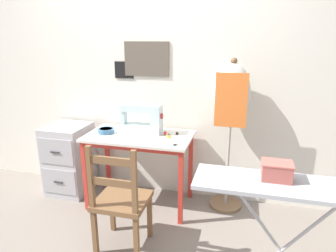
# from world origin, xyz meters

# --- Properties ---
(ground_plane) EXTENTS (14.00, 14.00, 0.00)m
(ground_plane) POSITION_xyz_m (0.00, 0.00, 0.00)
(ground_plane) COLOR gray
(wall_back) EXTENTS (10.00, 0.07, 2.55)m
(wall_back) POSITION_xyz_m (-0.00, 0.63, 1.28)
(wall_back) COLOR silver
(wall_back) RESTS_ON ground_plane
(sewing_table) EXTENTS (1.02, 0.57, 0.74)m
(sewing_table) POSITION_xyz_m (0.00, 0.27, 0.64)
(sewing_table) COLOR silver
(sewing_table) RESTS_ON ground_plane
(sewing_machine) EXTENTS (0.42, 0.16, 0.31)m
(sewing_machine) POSITION_xyz_m (0.02, 0.36, 0.87)
(sewing_machine) COLOR silver
(sewing_machine) RESTS_ON sewing_table
(fabric_bowl) EXTENTS (0.16, 0.16, 0.05)m
(fabric_bowl) POSITION_xyz_m (-0.33, 0.26, 0.76)
(fabric_bowl) COLOR teal
(fabric_bowl) RESTS_ON sewing_table
(scissors) EXTENTS (0.09, 0.12, 0.01)m
(scissors) POSITION_xyz_m (0.41, 0.12, 0.74)
(scissors) COLOR silver
(scissors) RESTS_ON sewing_table
(thread_spool_near_machine) EXTENTS (0.04, 0.04, 0.04)m
(thread_spool_near_machine) POSITION_xyz_m (0.25, 0.35, 0.76)
(thread_spool_near_machine) COLOR red
(thread_spool_near_machine) RESTS_ON sewing_table
(thread_spool_mid_table) EXTENTS (0.04, 0.04, 0.04)m
(thread_spool_mid_table) POSITION_xyz_m (0.30, 0.27, 0.75)
(thread_spool_mid_table) COLOR yellow
(thread_spool_mid_table) RESTS_ON sewing_table
(thread_spool_far_edge) EXTENTS (0.03, 0.03, 0.03)m
(thread_spool_far_edge) POSITION_xyz_m (0.36, 0.38, 0.75)
(thread_spool_far_edge) COLOR black
(thread_spool_far_edge) RESTS_ON sewing_table
(wooden_chair) EXTENTS (0.40, 0.38, 0.91)m
(wooden_chair) POSITION_xyz_m (0.08, -0.39, 0.42)
(wooden_chair) COLOR brown
(wooden_chair) RESTS_ON ground_plane
(filing_cabinet) EXTENTS (0.42, 0.46, 0.75)m
(filing_cabinet) POSITION_xyz_m (-0.83, 0.34, 0.37)
(filing_cabinet) COLOR #B7B7BC
(filing_cabinet) RESTS_ON ground_plane
(dress_form) EXTENTS (0.33, 0.32, 1.47)m
(dress_form) POSITION_xyz_m (0.85, 0.45, 1.06)
(dress_form) COLOR #846647
(dress_form) RESTS_ON ground_plane
(ironing_board) EXTENTS (1.05, 0.31, 0.87)m
(ironing_board) POSITION_xyz_m (1.23, -0.68, 0.81)
(ironing_board) COLOR #ADB2B7
(ironing_board) RESTS_ON ground_plane
(storage_box) EXTENTS (0.17, 0.13, 0.10)m
(storage_box) POSITION_xyz_m (1.16, -0.63, 0.91)
(storage_box) COLOR #AD564C
(storage_box) RESTS_ON ironing_board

